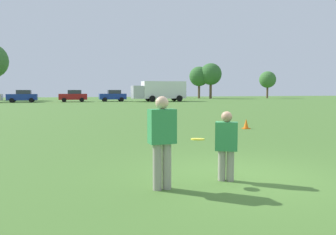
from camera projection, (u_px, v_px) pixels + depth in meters
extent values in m
plane|color=#47702D|center=(242.00, 176.00, 7.18)|extent=(164.07, 164.07, 0.00)
cylinder|color=gray|center=(157.00, 167.00, 6.18)|extent=(0.17, 0.17, 0.86)
cylinder|color=gray|center=(167.00, 166.00, 6.24)|extent=(0.17, 0.17, 0.86)
cube|color=#338C4C|center=(162.00, 126.00, 6.15)|extent=(0.50, 0.31, 0.63)
sphere|color=#D8AD8C|center=(162.00, 103.00, 6.11)|extent=(0.24, 0.24, 0.24)
cylinder|color=gray|center=(230.00, 166.00, 6.79)|extent=(0.15, 0.15, 0.62)
cylinder|color=gray|center=(222.00, 165.00, 6.83)|extent=(0.15, 0.15, 0.62)
cube|color=#338C4C|center=(226.00, 136.00, 6.76)|extent=(0.51, 0.42, 0.57)
sphere|color=tan|center=(227.00, 117.00, 6.73)|extent=(0.22, 0.22, 0.22)
cylinder|color=yellow|center=(198.00, 139.00, 6.58)|extent=(0.27, 0.27, 0.04)
cube|color=#D8590C|center=(246.00, 128.00, 15.97)|extent=(0.32, 0.32, 0.03)
cone|color=orange|center=(246.00, 123.00, 15.95)|extent=(0.24, 0.24, 0.45)
cube|color=navy|center=(22.00, 97.00, 49.47)|extent=(4.26, 1.93, 0.90)
cube|color=#2D333D|center=(24.00, 92.00, 49.48)|extent=(2.05, 1.70, 0.64)
cylinder|color=black|center=(12.00, 100.00, 48.17)|extent=(0.67, 0.24, 0.66)
cylinder|color=black|center=(14.00, 100.00, 50.07)|extent=(0.67, 0.24, 0.66)
cylinder|color=black|center=(31.00, 100.00, 48.94)|extent=(0.67, 0.24, 0.66)
cylinder|color=black|center=(32.00, 100.00, 50.84)|extent=(0.67, 0.24, 0.66)
cube|color=maroon|center=(73.00, 97.00, 51.79)|extent=(4.26, 1.93, 0.90)
cube|color=#2D333D|center=(74.00, 92.00, 51.80)|extent=(2.05, 1.70, 0.64)
cylinder|color=black|center=(64.00, 100.00, 50.49)|extent=(0.67, 0.24, 0.66)
cylinder|color=black|center=(64.00, 100.00, 52.40)|extent=(0.67, 0.24, 0.66)
cylinder|color=black|center=(82.00, 100.00, 51.26)|extent=(0.67, 0.24, 0.66)
cylinder|color=black|center=(81.00, 99.00, 53.16)|extent=(0.67, 0.24, 0.66)
cube|color=navy|center=(113.00, 96.00, 53.61)|extent=(4.26, 1.93, 0.90)
cube|color=#2D333D|center=(114.00, 92.00, 53.62)|extent=(2.05, 1.70, 0.64)
cylinder|color=black|center=(105.00, 100.00, 52.31)|extent=(0.67, 0.24, 0.66)
cylinder|color=black|center=(104.00, 99.00, 54.21)|extent=(0.67, 0.24, 0.66)
cylinder|color=black|center=(122.00, 99.00, 53.08)|extent=(0.67, 0.24, 0.66)
cylinder|color=black|center=(120.00, 99.00, 54.98)|extent=(0.67, 0.24, 0.66)
cube|color=white|center=(164.00, 90.00, 53.61)|extent=(6.88, 2.72, 2.70)
cube|color=#B2B2B7|center=(138.00, 92.00, 52.40)|extent=(1.87, 2.36, 2.00)
cylinder|color=black|center=(152.00, 99.00, 51.77)|extent=(0.97, 0.31, 0.96)
cylinder|color=black|center=(148.00, 98.00, 54.38)|extent=(0.97, 0.31, 0.96)
cylinder|color=black|center=(179.00, 98.00, 53.07)|extent=(0.97, 0.31, 0.96)
cylinder|color=black|center=(174.00, 98.00, 55.68)|extent=(0.97, 0.31, 0.96)
cylinder|color=brown|center=(199.00, 92.00, 71.85)|extent=(0.49, 0.49, 2.93)
sphere|color=#33662D|center=(199.00, 76.00, 71.58)|extent=(4.18, 4.18, 4.18)
cylinder|color=brown|center=(211.00, 91.00, 71.24)|extent=(0.53, 0.53, 3.21)
sphere|color=#33662D|center=(211.00, 74.00, 70.95)|extent=(4.58, 4.58, 4.58)
cylinder|color=brown|center=(267.00, 92.00, 74.37)|extent=(0.43, 0.43, 2.55)
sphere|color=#3D7033|center=(268.00, 80.00, 74.14)|extent=(3.65, 3.65, 3.65)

